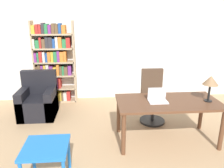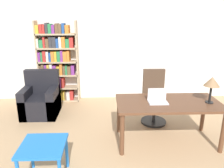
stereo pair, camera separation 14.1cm
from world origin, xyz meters
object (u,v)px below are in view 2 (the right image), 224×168
desk (168,107)px  table_lamp (212,82)px  armchair (41,101)px  office_chair (154,99)px  laptop (158,99)px  bookshelf (57,63)px  side_table_blue (43,150)px

desk → table_lamp: (0.64, -0.06, 0.43)m
armchair → table_lamp: bearing=-22.2°
office_chair → laptop: bearing=-99.5°
table_lamp → office_chair: bearing=130.2°
armchair → laptop: bearing=-28.1°
desk → office_chair: 0.78m
armchair → bookshelf: bearing=75.2°
bookshelf → desk: bearing=-42.3°
laptop → side_table_blue: (-1.64, -0.84, -0.34)m
desk → armchair: size_ratio=1.78×
office_chair → table_lamp: bearing=-49.8°
armchair → bookshelf: bookshelf is taller
table_lamp → office_chair: size_ratio=0.40×
laptop → bookshelf: bearing=135.1°
side_table_blue → bookshelf: 2.91m
desk → bookshelf: (-2.19, 2.00, 0.32)m
table_lamp → armchair: (-3.05, 1.24, -0.76)m
laptop → side_table_blue: laptop is taller
desk → armchair: (-2.41, 1.18, -0.32)m
desk → bookshelf: 2.98m
laptop → table_lamp: size_ratio=0.71×
side_table_blue → armchair: 2.11m
table_lamp → bookshelf: size_ratio=0.22×
laptop → desk: bearing=2.4°
laptop → side_table_blue: 1.87m
side_table_blue → bookshelf: bearing=97.5°
armchair → desk: bearing=-26.1°
office_chair → armchair: (-2.35, 0.42, -0.17)m
office_chair → bookshelf: (-2.14, 1.23, 0.48)m
laptop → armchair: bearing=151.9°
office_chair → bookshelf: bearing=150.0°
armchair → office_chair: bearing=-10.1°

